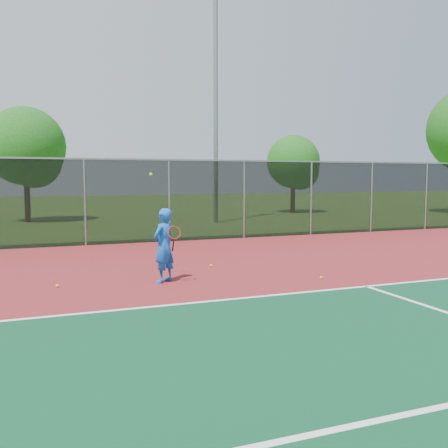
% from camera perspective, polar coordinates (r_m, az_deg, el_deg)
% --- Properties ---
extents(ground, '(120.00, 120.00, 0.00)m').
position_cam_1_polar(ground, '(7.85, 17.57, -12.62)').
color(ground, '#37611B').
rests_on(ground, ground).
extents(court_apron, '(30.00, 20.00, 0.02)m').
position_cam_1_polar(court_apron, '(9.42, 9.85, -9.34)').
color(court_apron, maroon).
rests_on(court_apron, ground).
extents(fence_back, '(30.00, 0.06, 3.03)m').
position_cam_1_polar(fence_back, '(18.43, -6.30, 2.78)').
color(fence_back, black).
rests_on(fence_back, court_apron).
extents(tennis_player, '(0.73, 0.76, 2.47)m').
position_cam_1_polar(tennis_player, '(11.32, -6.90, -2.43)').
color(tennis_player, blue).
rests_on(tennis_player, court_apron).
extents(practice_ball_2, '(0.07, 0.07, 0.07)m').
position_cam_1_polar(practice_ball_2, '(13.24, -1.49, -4.77)').
color(practice_ball_2, '#CAE71A').
rests_on(practice_ball_2, court_apron).
extents(practice_ball_3, '(0.07, 0.07, 0.07)m').
position_cam_1_polar(practice_ball_3, '(11.41, -18.52, -6.71)').
color(practice_ball_3, '#CAE71A').
rests_on(practice_ball_3, court_apron).
extents(practice_ball_5, '(0.07, 0.07, 0.07)m').
position_cam_1_polar(practice_ball_5, '(11.91, 11.04, -6.03)').
color(practice_ball_5, '#CAE71A').
rests_on(practice_ball_5, court_apron).
extents(floodlight_n, '(0.90, 0.40, 12.50)m').
position_cam_1_polar(floodlight_n, '(26.48, -0.96, 15.48)').
color(floodlight_n, gray).
rests_on(floodlight_n, ground).
extents(tree_back_left, '(4.14, 4.14, 6.08)m').
position_cam_1_polar(tree_back_left, '(28.42, -21.54, 7.89)').
color(tree_back_left, '#322312').
rests_on(tree_back_left, ground).
extents(tree_back_mid, '(3.52, 3.52, 5.16)m').
position_cam_1_polar(tree_back_mid, '(33.69, 8.12, 6.78)').
color(tree_back_mid, '#322312').
rests_on(tree_back_mid, ground).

